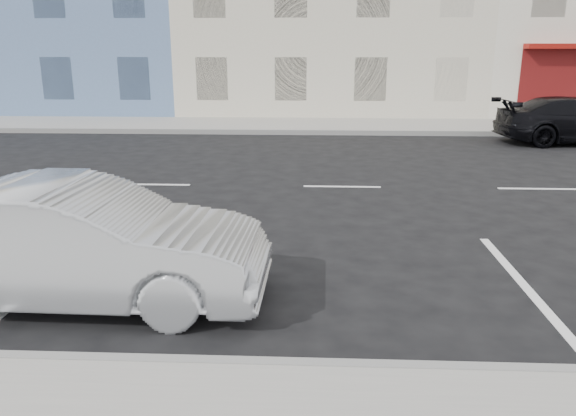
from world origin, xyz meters
The scene contains 5 objects.
ground centered at (0.00, 0.00, 0.00)m, with size 120.00×120.00×0.00m, color black.
sidewalk_far centered at (-5.00, 8.70, 0.07)m, with size 80.00×3.40×0.15m, color gray.
curb_near centered at (-5.00, -7.00, 0.08)m, with size 80.00×0.12×0.16m, color gray.
curb_far centered at (-5.00, 7.00, 0.08)m, with size 80.00×0.12×0.16m, color gray.
sedan_silver centered at (-5.23, -5.55, 0.70)m, with size 1.48×4.24×1.40m, color #B2B6BB.
Camera 1 is at (-2.61, -11.37, 2.84)m, focal length 35.00 mm.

